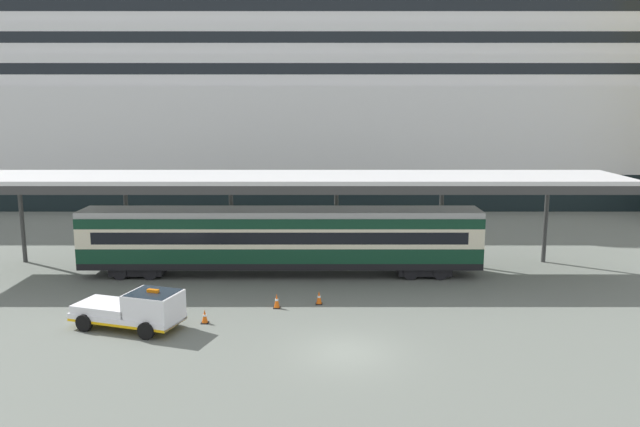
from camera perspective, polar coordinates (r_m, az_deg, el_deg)
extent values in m
plane|color=slate|center=(27.13, 2.33, -12.62)|extent=(400.00, 400.00, 0.00)
cube|color=black|center=(72.63, -11.29, 3.15)|extent=(166.12, 23.02, 3.59)
cube|color=silver|center=(72.15, -11.45, 7.87)|extent=(166.12, 23.02, 8.37)
cube|color=silver|center=(72.16, -11.62, 12.36)|extent=(152.83, 21.17, 2.94)
cube|color=black|center=(61.87, -13.58, 12.80)|extent=(146.19, 0.12, 1.06)
cube|color=silver|center=(72.33, -11.70, 14.68)|extent=(146.72, 20.33, 2.94)
cube|color=black|center=(62.49, -13.61, 15.47)|extent=(140.34, 0.12, 1.06)
cube|color=silver|center=(72.63, -11.79, 16.99)|extent=(140.61, 19.48, 2.94)
cube|color=black|center=(63.25, -13.63, 18.09)|extent=(134.49, 0.12, 1.06)
cube|color=silver|center=(37.85, -3.75, 3.33)|extent=(41.46, 6.06, 0.25)
cube|color=#363636|center=(35.00, -4.04, 2.14)|extent=(41.46, 0.20, 0.50)
cylinder|color=#363636|center=(45.33, -25.84, -0.44)|extent=(0.28, 0.28, 5.87)
cylinder|color=#363636|center=(42.79, -17.47, -0.46)|extent=(0.28, 0.28, 5.87)
cylinder|color=#363636|center=(41.26, -8.27, -0.47)|extent=(0.28, 0.28, 5.87)
cylinder|color=#363636|center=(40.86, 1.37, -0.47)|extent=(0.28, 0.28, 5.87)
cylinder|color=#363636|center=(41.61, 10.92, -0.46)|extent=(0.28, 0.28, 5.87)
cylinder|color=#363636|center=(43.47, 19.90, -0.44)|extent=(0.28, 0.28, 5.87)
cube|color=black|center=(38.32, -3.71, -4.41)|extent=(24.17, 2.80, 0.40)
cube|color=#0F3823|center=(38.16, -3.72, -3.47)|extent=(24.17, 2.80, 0.90)
cube|color=beige|center=(37.93, -3.74, -1.93)|extent=(24.17, 2.80, 1.20)
cube|color=black|center=(36.58, -3.87, -2.30)|extent=(22.24, 0.08, 0.72)
cube|color=#0F3823|center=(37.75, -3.76, -0.59)|extent=(24.17, 2.80, 0.60)
cube|color=#A6A6A6|center=(37.66, -3.76, 0.13)|extent=(24.17, 2.69, 0.36)
cube|color=black|center=(39.92, -16.32, -4.81)|extent=(3.20, 2.35, 0.50)
cylinder|color=black|center=(39.11, -18.06, -5.26)|extent=(0.84, 0.12, 0.84)
cylinder|color=black|center=(38.59, -15.50, -5.33)|extent=(0.84, 0.12, 0.84)
cube|color=black|center=(38.87, 9.26, -4.93)|extent=(3.20, 2.35, 0.50)
cylinder|color=black|center=(37.62, 8.19, -5.46)|extent=(0.84, 0.12, 0.84)
cylinder|color=black|center=(37.92, 10.89, -5.41)|extent=(0.84, 0.12, 0.84)
cube|color=white|center=(31.00, -17.40, -8.98)|extent=(5.56, 3.49, 0.36)
cube|color=#F2B20C|center=(31.04, -17.38, -9.21)|extent=(5.57, 3.51, 0.12)
cube|color=white|center=(29.98, -15.17, -8.05)|extent=(2.77, 2.53, 1.10)
cube|color=#19232D|center=(29.88, -15.20, -7.41)|extent=(2.54, 2.39, 0.44)
cube|color=orange|center=(29.79, -15.22, -6.90)|extent=(0.59, 0.36, 0.16)
cube|color=white|center=(31.48, -19.00, -8.09)|extent=(3.36, 2.72, 0.36)
cylinder|color=black|center=(30.96, -13.75, -9.17)|extent=(0.84, 0.48, 0.80)
cylinder|color=black|center=(29.39, -15.80, -10.34)|extent=(0.84, 0.48, 0.80)
cylinder|color=black|center=(32.76, -18.78, -8.35)|extent=(0.84, 0.48, 0.80)
cylinder|color=black|center=(31.27, -20.97, -9.38)|extent=(0.84, 0.48, 0.80)
cube|color=black|center=(33.09, -0.22, -8.29)|extent=(0.36, 0.36, 0.04)
cone|color=#EA590F|center=(32.98, -0.22, -7.70)|extent=(0.30, 0.30, 0.67)
cylinder|color=white|center=(32.97, -0.22, -7.64)|extent=(0.17, 0.17, 0.09)
cube|color=black|center=(32.57, -4.12, -8.62)|extent=(0.36, 0.36, 0.04)
cone|color=#EA590F|center=(32.44, -4.13, -7.97)|extent=(0.30, 0.30, 0.74)
cylinder|color=white|center=(32.43, -4.13, -7.91)|extent=(0.17, 0.17, 0.10)
cube|color=black|center=(30.91, -10.65, -9.83)|extent=(0.36, 0.36, 0.04)
cone|color=#EA590F|center=(30.79, -10.68, -9.24)|extent=(0.30, 0.30, 0.64)
cylinder|color=white|center=(30.78, -10.68, -9.18)|extent=(0.17, 0.17, 0.09)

